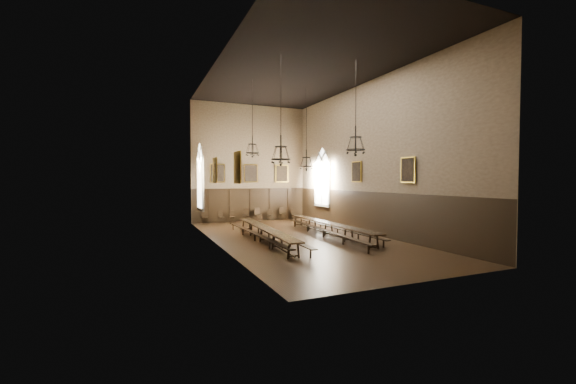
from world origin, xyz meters
TOP-DOWN VIEW (x-y plane):
  - floor at (0.00, 0.00)m, footprint 9.00×18.00m
  - ceiling at (0.00, 0.00)m, footprint 9.00×18.00m
  - wall_back at (0.00, 9.01)m, footprint 9.00×0.02m
  - wall_front at (0.00, -9.01)m, footprint 9.00×0.02m
  - wall_left at (-4.51, 0.00)m, footprint 0.02×18.00m
  - wall_right at (4.51, 0.00)m, footprint 0.02×18.00m
  - wainscot_panelling at (0.00, 0.00)m, footprint 9.00×18.00m
  - table_left at (-2.06, -0.19)m, footprint 1.24×9.44m
  - table_right at (1.97, 0.22)m, footprint 0.91×9.67m
  - bench_left_outer at (-2.49, 0.14)m, footprint 0.36×9.60m
  - bench_left_inner at (-1.50, -0.13)m, footprint 0.60×9.77m
  - bench_right_inner at (1.38, -0.22)m, footprint 1.00×10.05m
  - bench_right_outer at (2.56, 0.19)m, footprint 0.29×9.04m
  - chair_0 at (-3.60, 8.53)m, footprint 0.44×0.44m
  - chair_1 at (-2.41, 8.47)m, footprint 0.48×0.48m
  - chair_2 at (-1.55, 8.56)m, footprint 0.44×0.44m
  - chair_3 at (-0.49, 8.51)m, footprint 0.57×0.57m
  - chair_4 at (0.47, 8.47)m, footprint 0.54×0.54m
  - chair_5 at (1.45, 8.54)m, footprint 0.47×0.47m
  - chair_6 at (2.55, 8.61)m, footprint 0.51×0.51m
  - chair_7 at (3.47, 8.55)m, footprint 0.40×0.40m
  - chandelier_back_left at (-1.93, 2.27)m, footprint 0.78×0.78m
  - chandelier_back_right at (1.79, 2.75)m, footprint 0.86×0.86m
  - chandelier_front_left at (-1.94, -2.14)m, footprint 0.91×0.91m
  - chandelier_front_right at (1.66, -2.91)m, footprint 0.94×0.94m
  - portrait_back_0 at (-2.60, 8.88)m, footprint 1.10×0.12m
  - portrait_back_1 at (0.00, 8.88)m, footprint 1.10×0.12m
  - portrait_back_2 at (2.60, 8.88)m, footprint 1.10×0.12m
  - portrait_left_0 at (-4.38, 1.00)m, footprint 0.12×1.00m
  - portrait_left_1 at (-4.38, -3.50)m, footprint 0.12×1.00m
  - portrait_right_0 at (4.38, 1.00)m, footprint 0.12×1.00m
  - portrait_right_1 at (4.38, -3.50)m, footprint 0.12×1.00m
  - window_right at (4.43, 5.50)m, footprint 0.20×2.20m
  - window_left at (-4.43, 5.50)m, footprint 0.20×2.20m

SIDE VIEW (x-z plane):
  - floor at x=0.00m, z-range -0.02..0.00m
  - bench_right_outer at x=2.56m, z-range 0.06..0.46m
  - chair_5 at x=1.45m, z-range -0.17..0.69m
  - chair_7 at x=3.47m, z-range -0.17..0.70m
  - chair_2 at x=-1.55m, z-range -0.17..0.70m
  - chair_1 at x=-2.41m, z-range -0.18..0.71m
  - bench_left_outer at x=-2.49m, z-range 0.06..0.49m
  - bench_left_inner at x=-1.50m, z-range 0.06..0.50m
  - bench_right_inner at x=1.38m, z-range 0.06..0.51m
  - chair_6 at x=2.55m, z-range -0.19..0.79m
  - chair_0 at x=-3.60m, z-range -0.19..0.79m
  - chair_3 at x=-0.49m, z-range -0.20..0.81m
  - chair_4 at x=0.47m, z-range -0.20..0.82m
  - table_left at x=-2.06m, z-range 0.00..0.73m
  - table_right at x=1.97m, z-range 0.00..0.75m
  - wainscot_panelling at x=0.00m, z-range 0.00..2.50m
  - window_right at x=4.43m, z-range 1.10..5.70m
  - window_left at x=-4.43m, z-range 1.10..5.70m
  - portrait_back_0 at x=-2.60m, z-range 3.00..4.40m
  - portrait_back_1 at x=0.00m, z-range 3.00..4.40m
  - portrait_back_2 at x=2.60m, z-range 3.00..4.40m
  - portrait_left_0 at x=-4.38m, z-range 3.05..4.35m
  - portrait_left_1 at x=-4.38m, z-range 3.05..4.35m
  - portrait_right_0 at x=4.38m, z-range 3.05..4.35m
  - portrait_right_1 at x=4.38m, z-range 3.05..4.35m
  - chandelier_back_right at x=1.79m, z-range 1.84..6.94m
  - chandelier_front_left at x=-1.94m, z-range 1.97..6.97m
  - wall_back at x=0.00m, z-range 0.00..9.00m
  - wall_front at x=0.00m, z-range 0.00..9.00m
  - wall_left at x=-4.51m, z-range 0.00..9.00m
  - wall_right at x=4.51m, z-range 0.00..9.00m
  - chandelier_front_right at x=1.66m, z-range 2.68..7.19m
  - chandelier_back_left at x=-1.93m, z-range 2.89..7.26m
  - ceiling at x=0.00m, z-range 9.00..9.02m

